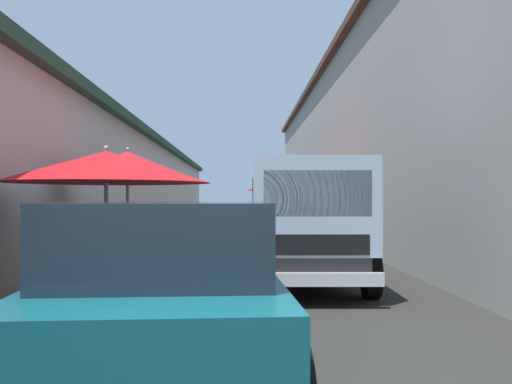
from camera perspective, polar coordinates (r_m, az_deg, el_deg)
The scene contains 12 objects.
ground at distance 16.00m, azimuth -1.41°, elevation -6.02°, with size 90.00×90.00×0.00m, color #282826.
building_left_whitewash at distance 19.41m, azimuth -21.84°, elevation 0.66°, with size 49.80×7.50×3.84m.
building_right_concrete at distance 19.50m, azimuth 19.02°, elevation 5.03°, with size 49.80×7.50×6.82m.
fruit_stall_near_left at distance 7.63m, azimuth -15.10°, elevation 1.08°, with size 2.74×2.74×2.18m.
fruit_stall_far_left at distance 20.96m, azimuth 2.07°, elevation 0.12°, with size 2.17×2.17×2.35m.
fruit_stall_near_right at distance 10.49m, azimuth -12.84°, elevation 1.28°, with size 2.24×2.24×2.42m.
fruit_stall_mid_lane at distance 17.10m, azimuth 5.60°, elevation -0.06°, with size 2.46×2.46×2.18m.
hatchback_car at distance 4.78m, azimuth -8.96°, elevation -9.61°, with size 3.99×2.09×1.45m.
delivery_truck at distance 9.13m, azimuth 5.24°, elevation -3.47°, with size 4.95×2.05×2.08m.
vendor_by_crates at distance 12.52m, azimuth 5.53°, elevation -3.04°, with size 0.60×0.39×1.67m.
parked_scooter at distance 12.97m, azimuth -9.56°, elevation -5.26°, with size 1.69×0.34×1.14m.
plastic_stool at distance 14.02m, azimuth 5.06°, elevation -5.43°, with size 0.30×0.30×0.43m.
Camera 1 is at (-2.43, -0.01, 1.48)m, focal length 39.64 mm.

